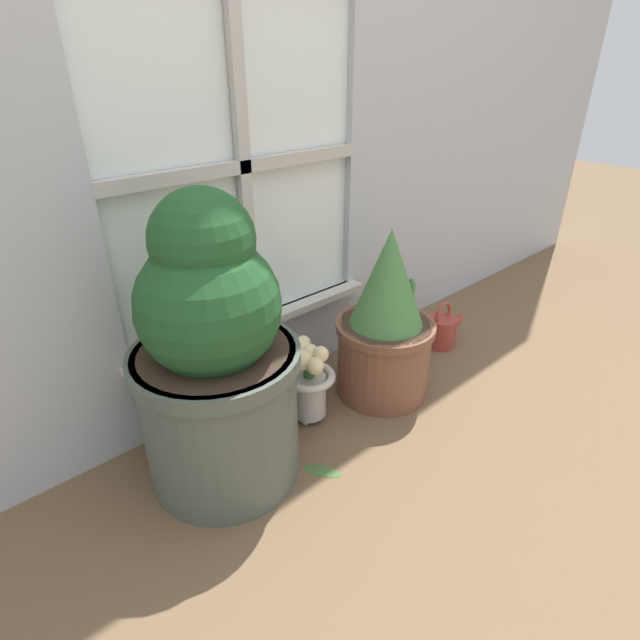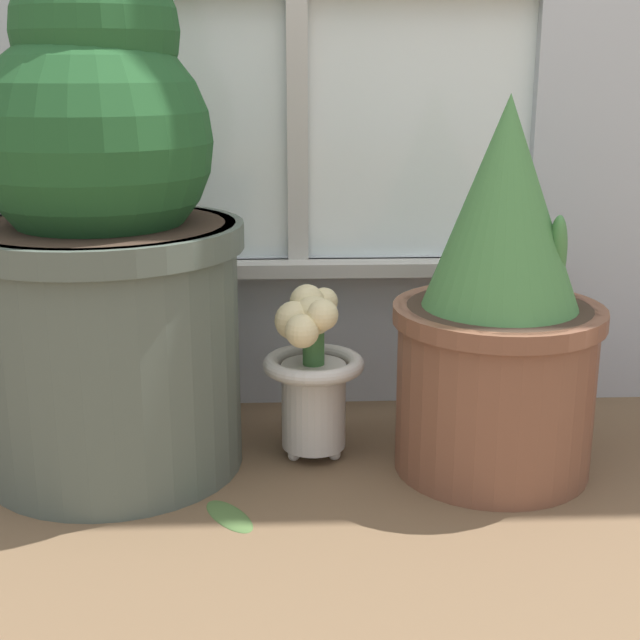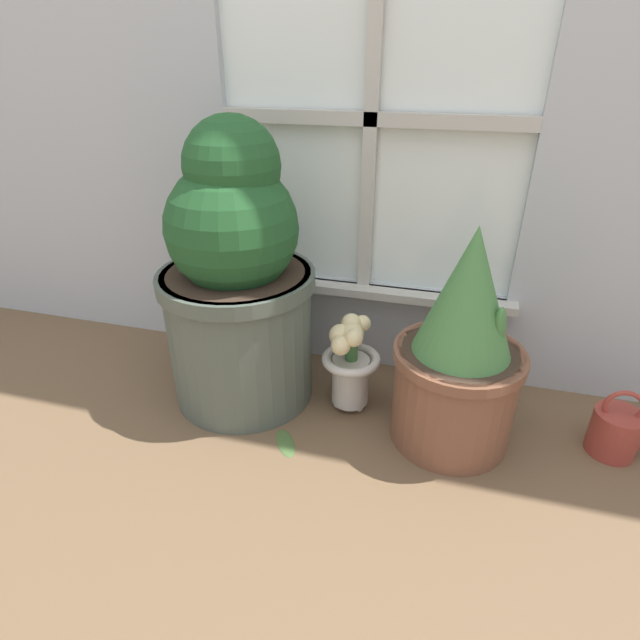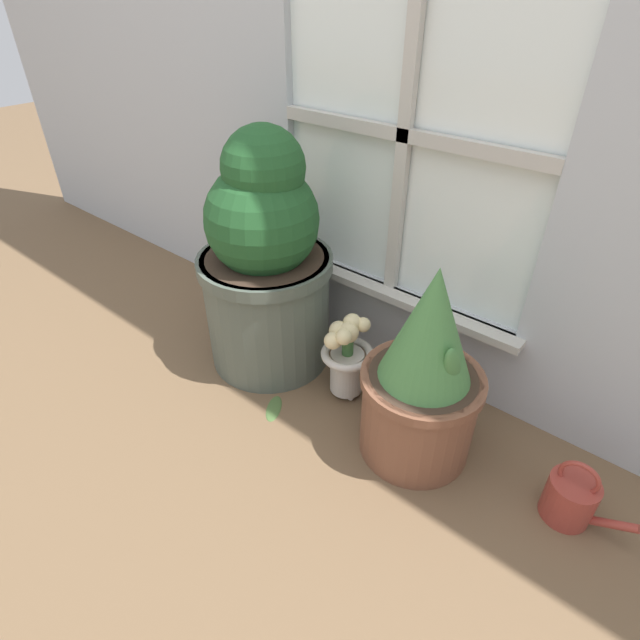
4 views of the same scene
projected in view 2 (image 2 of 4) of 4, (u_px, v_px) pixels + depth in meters
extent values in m
plane|color=brown|center=(307.00, 542.00, 1.18)|extent=(10.00, 10.00, 0.00)
cube|color=#B2B7BC|center=(299.00, 329.00, 1.65)|extent=(0.82, 0.05, 0.27)
cube|color=#BCB7AD|center=(299.00, 268.00, 1.57)|extent=(0.88, 0.06, 0.02)
cylinder|color=#4C564C|center=(110.00, 348.00, 1.36)|extent=(0.39, 0.39, 0.38)
cylinder|color=#4C564C|center=(102.00, 237.00, 1.31)|extent=(0.42, 0.42, 0.04)
cylinder|color=#38281E|center=(101.00, 227.00, 1.31)|extent=(0.36, 0.36, 0.01)
sphere|color=#1E4C23|center=(96.00, 142.00, 1.27)|extent=(0.34, 0.34, 0.34)
sphere|color=#1E4C23|center=(96.00, 31.00, 1.24)|extent=(0.24, 0.24, 0.24)
ellipsoid|color=#1E4C23|center=(149.00, 149.00, 1.36)|extent=(0.13, 0.11, 0.22)
cylinder|color=brown|center=(494.00, 388.00, 1.36)|extent=(0.30, 0.30, 0.26)
cylinder|color=brown|center=(499.00, 314.00, 1.33)|extent=(0.32, 0.32, 0.03)
cylinder|color=#38281E|center=(499.00, 309.00, 1.33)|extent=(0.27, 0.27, 0.01)
cone|color=#477F42|center=(505.00, 203.00, 1.28)|extent=(0.23, 0.23, 0.31)
ellipsoid|color=#477F42|center=(556.00, 257.00, 1.29)|extent=(0.05, 0.09, 0.14)
sphere|color=#BCB7AD|center=(313.00, 440.00, 1.47)|extent=(0.02, 0.02, 0.02)
sphere|color=#BCB7AD|center=(294.00, 455.00, 1.42)|extent=(0.02, 0.02, 0.02)
sphere|color=#BCB7AD|center=(334.00, 454.00, 1.42)|extent=(0.02, 0.02, 0.02)
cylinder|color=#BCB7AD|center=(314.00, 405.00, 1.41)|extent=(0.10, 0.10, 0.14)
torus|color=#BCB7AD|center=(314.00, 364.00, 1.39)|extent=(0.16, 0.16, 0.02)
cylinder|color=#386633|center=(314.00, 341.00, 1.38)|extent=(0.03, 0.03, 0.08)
sphere|color=beige|center=(313.00, 316.00, 1.37)|extent=(0.06, 0.06, 0.06)
sphere|color=beige|center=(324.00, 302.00, 1.42)|extent=(0.04, 0.04, 0.04)
sphere|color=beige|center=(307.00, 302.00, 1.40)|extent=(0.06, 0.06, 0.06)
sphere|color=beige|center=(294.00, 321.00, 1.37)|extent=(0.06, 0.06, 0.06)
sphere|color=beige|center=(305.00, 331.00, 1.33)|extent=(0.05, 0.05, 0.05)
sphere|color=beige|center=(323.00, 315.00, 1.33)|extent=(0.05, 0.05, 0.05)
ellipsoid|color=#476633|center=(229.00, 514.00, 1.24)|extent=(0.10, 0.12, 0.01)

